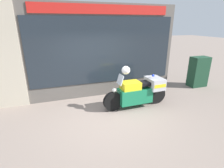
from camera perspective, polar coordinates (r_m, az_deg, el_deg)
The scene contains 6 objects.
ground_plane at distance 5.42m, azimuth -1.51°, elevation -11.05°, with size 60.00×60.00×0.00m, color gray.
shop_building at distance 6.61m, azimuth -10.72°, elevation 10.09°, with size 6.71×0.55×3.41m.
window_display at distance 7.12m, azimuth -3.03°, elevation 0.49°, with size 5.25×0.30×1.80m.
paramedic_motorcycle at distance 5.99m, azimuth 8.98°, elevation -2.30°, with size 2.30×0.69×1.20m.
utility_cabinet at distance 8.73m, azimuth 26.37°, elevation 3.60°, with size 0.78×0.49×1.34m, color #193D28.
white_helmet at distance 5.52m, azimuth 4.53°, elevation 4.50°, with size 0.27×0.27×0.27m, color white.
Camera 1 is at (-1.35, -4.47, 2.74)m, focal length 28.00 mm.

